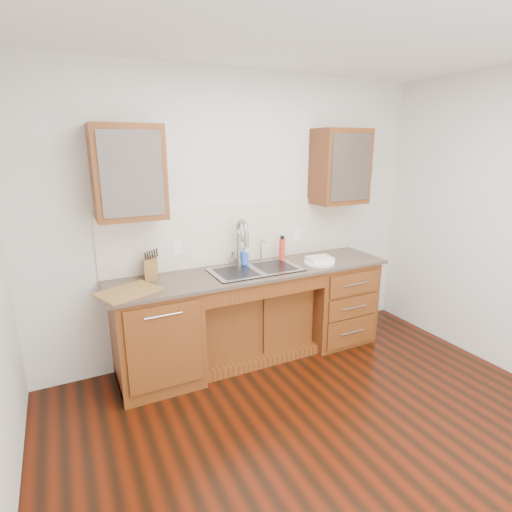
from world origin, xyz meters
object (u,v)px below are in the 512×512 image
water_bottle (282,250)px  plate (319,263)px  soap_bottle (243,256)px  cutting_board (128,292)px  knife_block (151,268)px

water_bottle → plate: (0.28, -0.25, -0.11)m
soap_bottle → cutting_board: (-1.14, -0.31, -0.07)m
knife_block → cutting_board: (-0.25, -0.29, -0.08)m
knife_block → water_bottle: bearing=13.1°
knife_block → cutting_board: 0.39m
plate → soap_bottle: bearing=156.0°
knife_block → cutting_board: size_ratio=0.42×
water_bottle → cutting_board: size_ratio=0.50×
water_bottle → cutting_board: 1.57m
plate → knife_block: (-1.58, 0.28, 0.09)m
knife_block → cutting_board: bearing=-116.6°
soap_bottle → cutting_board: 1.19m
soap_bottle → water_bottle: water_bottle is taller
cutting_board → water_bottle: bearing=9.4°
soap_bottle → plate: 0.76m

